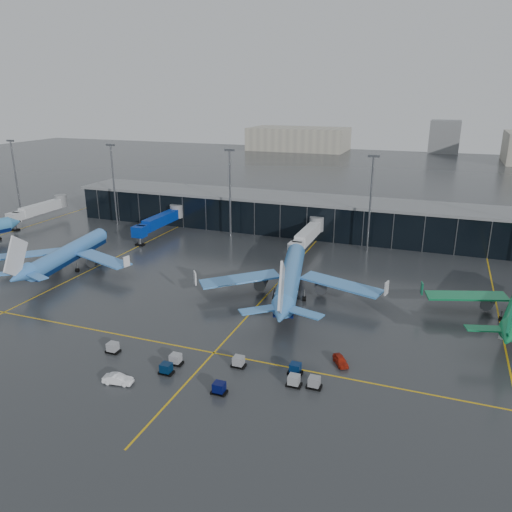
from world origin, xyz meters
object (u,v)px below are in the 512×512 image
(airliner_klm_near, at_px, (291,265))
(service_van_white, at_px, (118,379))
(mobile_airstair, at_px, (279,303))
(service_van_red, at_px, (341,360))
(airliner_arkefly, at_px, (68,243))
(baggage_carts, at_px, (225,370))

(airliner_klm_near, xyz_separation_m, service_van_white, (-14.00, -40.71, -6.15))
(mobile_airstair, distance_m, service_van_red, 23.84)
(service_van_red, bearing_deg, service_van_white, 178.62)
(airliner_arkefly, relative_size, service_van_red, 10.48)
(baggage_carts, distance_m, service_van_red, 18.25)
(mobile_airstair, bearing_deg, airliner_arkefly, 166.80)
(baggage_carts, bearing_deg, service_van_red, 29.55)
(airliner_klm_near, bearing_deg, airliner_arkefly, 170.16)
(airliner_arkefly, height_order, mobile_airstair, airliner_arkefly)
(service_van_red, distance_m, service_van_white, 33.99)
(service_van_red, bearing_deg, baggage_carts, 178.30)
(airliner_klm_near, height_order, mobile_airstair, airliner_klm_near)
(mobile_airstair, xyz_separation_m, service_van_red, (15.93, -17.73, -0.10))
(airliner_klm_near, height_order, baggage_carts, airliner_klm_near)
(service_van_red, bearing_deg, airliner_klm_near, 91.80)
(airliner_klm_near, distance_m, service_van_white, 43.48)
(service_van_white, bearing_deg, airliner_arkefly, 37.35)
(mobile_airstair, bearing_deg, service_van_white, -120.55)
(baggage_carts, bearing_deg, airliner_klm_near, 89.29)
(baggage_carts, xyz_separation_m, service_van_white, (-13.60, -7.93, -0.02))
(airliner_arkefly, xyz_separation_m, airliner_klm_near, (54.79, 2.25, 0.52))
(airliner_arkefly, bearing_deg, mobile_airstair, -13.08)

